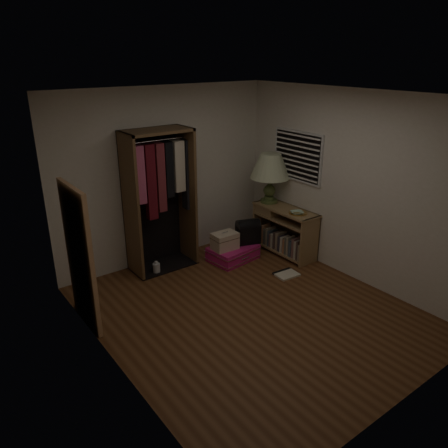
% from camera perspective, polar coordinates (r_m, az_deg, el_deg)
% --- Properties ---
extents(ground, '(4.00, 4.00, 0.00)m').
position_cam_1_polar(ground, '(5.57, 3.46, -11.27)').
color(ground, '#553018').
rests_on(ground, ground).
extents(room_walls, '(3.52, 4.02, 2.60)m').
position_cam_1_polar(room_walls, '(5.00, 4.18, 3.85)').
color(room_walls, silver).
rests_on(room_walls, ground).
extents(console_bookshelf, '(0.42, 1.12, 0.75)m').
position_cam_1_polar(console_bookshelf, '(7.00, 7.71, -0.66)').
color(console_bookshelf, olive).
rests_on(console_bookshelf, ground).
extents(open_wardrobe, '(0.98, 0.50, 2.05)m').
position_cam_1_polar(open_wardrobe, '(6.30, -8.25, 4.65)').
color(open_wardrobe, brown).
rests_on(open_wardrobe, ground).
extents(floor_mirror, '(0.06, 0.80, 1.70)m').
position_cam_1_polar(floor_mirror, '(5.22, -18.29, -4.17)').
color(floor_mirror, tan).
rests_on(floor_mirror, ground).
extents(pink_suitcase, '(0.78, 0.61, 0.22)m').
position_cam_1_polar(pink_suitcase, '(6.79, 1.18, -3.78)').
color(pink_suitcase, '#C51869').
rests_on(pink_suitcase, ground).
extents(train_case, '(0.39, 0.27, 0.28)m').
position_cam_1_polar(train_case, '(6.61, 0.11, -2.22)').
color(train_case, '#C6B297').
rests_on(train_case, pink_suitcase).
extents(black_bag, '(0.41, 0.33, 0.39)m').
position_cam_1_polar(black_bag, '(6.82, 3.16, -0.87)').
color(black_bag, black).
rests_on(black_bag, pink_suitcase).
extents(table_lamp, '(0.76, 0.76, 0.80)m').
position_cam_1_polar(table_lamp, '(6.96, 6.07, 7.41)').
color(table_lamp, '#47592B').
rests_on(table_lamp, console_bookshelf).
extents(brass_tray, '(0.32, 0.32, 0.02)m').
position_cam_1_polar(brass_tray, '(6.68, 9.64, 1.47)').
color(brass_tray, '#B48C45').
rests_on(brass_tray, console_bookshelf).
extents(ceramic_bowl, '(0.25, 0.25, 0.05)m').
position_cam_1_polar(ceramic_bowl, '(6.63, 9.52, 1.44)').
color(ceramic_bowl, '#A7C9B0').
rests_on(ceramic_bowl, console_bookshelf).
extents(white_jug, '(0.13, 0.13, 0.19)m').
position_cam_1_polar(white_jug, '(6.48, -8.81, -5.71)').
color(white_jug, silver).
rests_on(white_jug, ground).
extents(floor_book, '(0.34, 0.28, 0.03)m').
position_cam_1_polar(floor_book, '(6.45, 8.05, -6.45)').
color(floor_book, beige).
rests_on(floor_book, ground).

